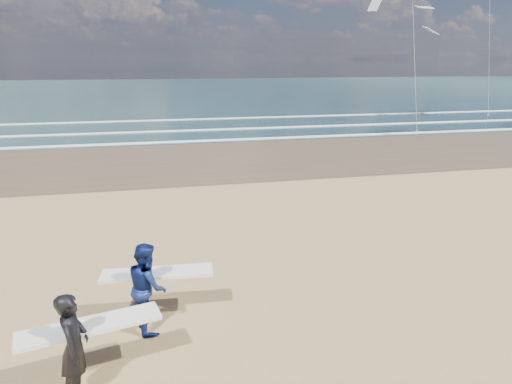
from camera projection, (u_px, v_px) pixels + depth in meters
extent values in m
cube|color=#4C3F28|center=(474.00, 144.00, 28.41)|extent=(220.00, 12.00, 0.01)
cube|color=#1B343B|center=(266.00, 90.00, 78.98)|extent=(220.00, 100.00, 0.02)
cube|color=white|center=(430.00, 132.00, 32.89)|extent=(220.00, 0.50, 0.05)
cube|color=white|center=(396.00, 124.00, 37.30)|extent=(220.00, 0.50, 0.05)
cube|color=white|center=(362.00, 115.00, 43.38)|extent=(220.00, 0.50, 0.05)
imported|color=black|center=(74.00, 347.00, 6.94)|extent=(0.45, 0.67, 1.79)
cube|color=white|center=(90.00, 326.00, 7.27)|extent=(2.26, 0.99, 0.07)
imported|color=#0D1A4C|center=(147.00, 287.00, 8.78)|extent=(0.83, 0.98, 1.78)
cube|color=white|center=(157.00, 273.00, 9.12)|extent=(2.23, 0.68, 0.07)
cube|color=slate|center=(417.00, 131.00, 33.58)|extent=(0.12, 0.12, 0.10)
cube|color=slate|center=(488.00, 115.00, 43.12)|extent=(0.12, 0.12, 0.10)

